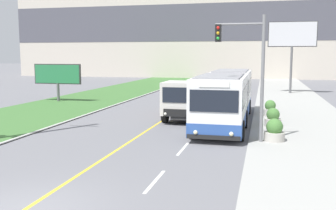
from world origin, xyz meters
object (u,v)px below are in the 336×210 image
Objects in this scene: planter_round_second at (273,118)px; planter_round_third at (270,109)px; billboard_large at (292,37)px; dump_truck at (186,100)px; billboard_small at (58,75)px; car_distant at (224,86)px; traffic_light_mast at (249,62)px; planter_round_near at (274,131)px; city_bus at (226,97)px.

planter_round_second is 3.83m from planter_round_third.
billboard_large is at bearing 82.24° from planter_round_third.
planter_round_third is at bearing 26.38° from dump_truck.
billboard_small is 4.14× the size of planter_round_second.
dump_truck is 5.80m from planter_round_third.
planter_round_second is at bearing -25.11° from billboard_small.
traffic_light_mast is at bearing -81.89° from car_distant.
traffic_light_mast is at bearing -165.76° from planter_round_near.
planter_round_third is (-0.09, 7.65, 0.01)m from planter_round_near.
billboard_large is 7.09× the size of planter_round_near.
traffic_light_mast reaches higher than billboard_small.
car_distant is at bearing 88.84° from dump_truck.
planter_round_near is at bearing -89.32° from planter_round_third.
traffic_light_mast is 25.04m from billboard_large.
traffic_light_mast reaches higher than planter_round_near.
planter_round_near is (5.25, -5.09, -0.73)m from dump_truck.
billboard_large is 7.10× the size of planter_round_second.
traffic_light_mast is 21.17m from billboard_small.
city_bus reaches higher than car_distant.
city_bus is at bearing -133.19° from planter_round_third.
billboard_large reaches higher than planter_round_near.
billboard_large reaches higher than city_bus.
car_distant reaches higher than planter_round_second.
billboard_large is 1.72× the size of billboard_small.
car_distant reaches higher than planter_round_near.
dump_truck is 7.17m from traffic_light_mast.
traffic_light_mast is (1.45, -5.17, 2.20)m from city_bus.
traffic_light_mast is at bearing -97.96° from billboard_large.
planter_round_third is (18.08, -4.69, -1.79)m from billboard_small.
dump_truck is at bearing -153.62° from planter_round_third.
dump_truck is 14.85m from billboard_small.
traffic_light_mast is at bearing -107.09° from planter_round_second.
dump_truck is at bearing 174.55° from city_bus.
traffic_light_mast is at bearing -53.66° from dump_truck.
planter_round_near is (1.26, 0.32, -3.22)m from traffic_light_mast.
dump_truck is 0.84× the size of billboard_large.
billboard_large reaches higher than billboard_small.
billboard_small is at bearing -136.82° from car_distant.
planter_round_near is 0.99× the size of planter_round_third.
dump_truck is 5.88× the size of planter_round_third.
planter_round_near is at bearing -44.15° from dump_truck.
planter_round_third is at bearing 81.62° from traffic_light_mast.
traffic_light_mast is at bearing -98.38° from planter_round_third.
planter_round_second is (5.26, -1.27, -0.72)m from dump_truck.
car_distant is 4.01× the size of planter_round_third.
planter_round_near reaches higher than planter_round_second.
billboard_large is at bearing 68.92° from dump_truck.
city_bus is 3.09m from planter_round_second.
planter_round_third is at bearing -97.76° from billboard_large.
car_distant is 17.84m from planter_round_third.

